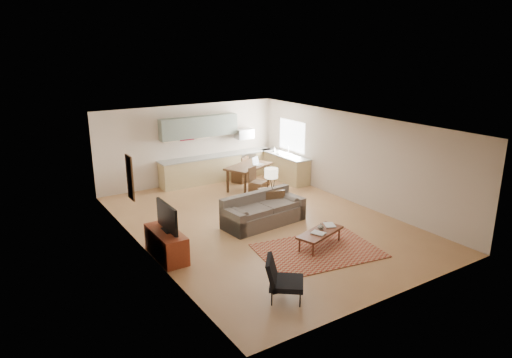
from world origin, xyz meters
TOP-DOWN VIEW (x-y plane):
  - room at (0.00, 0.00)m, footprint 9.00×9.00m
  - kitchen_counter_back at (0.90, 4.18)m, footprint 4.26×0.64m
  - kitchen_counter_right at (2.93, 3.00)m, footprint 0.64×2.26m
  - kitchen_range at (2.00, 4.18)m, footprint 0.62×0.62m
  - kitchen_microwave at (2.00, 4.20)m, footprint 0.62×0.40m
  - upper_cabinets at (0.30, 4.33)m, footprint 2.80×0.34m
  - window_right at (3.23, 3.00)m, footprint 0.02×1.40m
  - wall_art_left at (-3.21, 0.90)m, footprint 0.06×0.42m
  - triptych at (-0.10, 4.47)m, footprint 1.70×0.04m
  - rug at (0.12, -2.20)m, footprint 3.00×2.30m
  - sofa at (-0.02, -0.12)m, footprint 2.42×1.23m
  - coffee_table at (0.30, -2.03)m, footprint 1.40×0.88m
  - book_a at (0.07, -2.15)m, footprint 0.46×0.49m
  - book_b at (0.62, -1.82)m, footprint 0.50×0.52m
  - vase at (0.39, -1.95)m, footprint 0.19×0.19m
  - armchair at (-1.74, -3.47)m, footprint 1.02×1.02m
  - tv_credenza at (-2.96, -0.58)m, footprint 0.53×1.38m
  - tv at (-2.91, -0.58)m, footprint 0.11×1.06m
  - console_table at (0.51, 0.32)m, footprint 0.75×0.59m
  - table_lamp at (0.51, 0.32)m, footprint 0.44×0.44m
  - dining_table at (1.28, 2.75)m, footprint 1.83×1.48m
  - dining_chair_near at (1.11, 1.92)m, footprint 0.63×0.63m
  - dining_chair_far at (1.44, 3.57)m, footprint 0.62×0.63m
  - laptop at (1.59, 2.64)m, footprint 0.42×0.38m
  - soap_bottle at (2.83, 3.50)m, footprint 0.09×0.09m

SIDE VIEW (x-z plane):
  - rug at x=0.12m, z-range 0.00..0.02m
  - coffee_table at x=0.30m, z-range 0.00..0.39m
  - tv_credenza at x=-2.96m, z-range 0.00..0.64m
  - console_table at x=0.51m, z-range 0.00..0.77m
  - book_b at x=0.62m, z-range 0.39..0.42m
  - dining_table at x=1.28m, z-range 0.00..0.81m
  - book_a at x=0.07m, z-range 0.39..0.42m
  - sofa at x=-0.02m, z-range 0.00..0.81m
  - armchair at x=-1.74m, z-range 0.00..0.83m
  - kitchen_range at x=2.00m, z-range 0.00..0.90m
  - kitchen_counter_back at x=0.90m, z-range 0.00..0.92m
  - kitchen_counter_right at x=2.93m, z-range 0.00..0.92m
  - dining_chair_far at x=1.44m, z-range 0.00..0.93m
  - vase at x=0.39m, z-range 0.39..0.55m
  - dining_chair_near at x=1.11m, z-range 0.00..0.95m
  - laptop at x=1.59m, z-range 0.81..1.06m
  - tv at x=-2.91m, z-range 0.64..1.27m
  - soap_bottle at x=2.83m, z-range 0.92..1.11m
  - table_lamp at x=0.51m, z-range 0.77..1.39m
  - room at x=0.00m, z-range -3.15..5.85m
  - kitchen_microwave at x=2.00m, z-range 1.38..1.73m
  - window_right at x=3.23m, z-range 1.02..2.08m
  - wall_art_left at x=-3.21m, z-range 1.00..2.10m
  - triptych at x=-0.10m, z-range 1.50..2.00m
  - upper_cabinets at x=0.30m, z-range 1.60..2.30m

